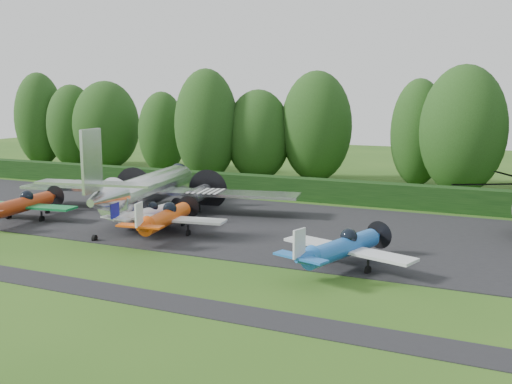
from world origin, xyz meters
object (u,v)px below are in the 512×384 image
at_px(light_plane_orange, 166,218).
at_px(light_plane_blue, 342,247).
at_px(light_plane_white, 148,213).
at_px(light_plane_red, 21,205).
at_px(transport_plane, 148,189).

height_order(light_plane_orange, light_plane_blue, light_plane_orange).
distance_m(light_plane_white, light_plane_blue, 15.94).
bearing_deg(light_plane_red, light_plane_orange, 10.13).
bearing_deg(light_plane_orange, light_plane_blue, -2.60).
bearing_deg(light_plane_orange, light_plane_red, -168.42).
relative_size(transport_plane, light_plane_orange, 2.85).
height_order(transport_plane, light_plane_orange, transport_plane).
bearing_deg(light_plane_blue, transport_plane, 138.66).
xyz_separation_m(transport_plane, light_plane_white, (2.55, -3.72, -1.08)).
relative_size(light_plane_red, light_plane_white, 1.26).
bearing_deg(light_plane_red, light_plane_white, 20.10).
xyz_separation_m(light_plane_white, light_plane_blue, (15.40, -4.14, 0.22)).
height_order(transport_plane, light_plane_blue, transport_plane).
distance_m(transport_plane, light_plane_red, 9.39).
height_order(light_plane_red, light_plane_blue, light_plane_red).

